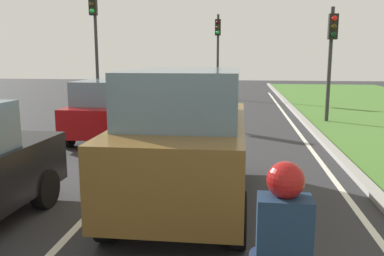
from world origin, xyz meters
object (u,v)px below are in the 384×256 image
Objects in this scene: rider_person at (283,233)px; traffic_light_near_right at (331,45)px; car_hatchback_far at (108,110)px; traffic_light_overhead_left at (95,30)px; car_suv_ahead at (186,137)px; traffic_light_far_median at (218,43)px.

traffic_light_near_right reaches higher than rider_person.
traffic_light_overhead_left is at bearing 113.68° from car_hatchback_far.
car_suv_ahead reaches higher than car_hatchback_far.
traffic_light_far_median reaches higher than traffic_light_near_right.
car_hatchback_far is 3.20× the size of rider_person.
rider_person is at bearing -103.08° from traffic_light_near_right.
traffic_light_near_right reaches higher than car_suv_ahead.
car_hatchback_far is at bearing 120.51° from car_suv_ahead.
traffic_light_near_right is at bearing -60.96° from traffic_light_far_median.
traffic_light_overhead_left reaches higher than traffic_light_near_right.
car_suv_ahead is at bearing -58.39° from car_hatchback_far.
car_hatchback_far is 9.79m from rider_person.
traffic_light_overhead_left is (-6.75, 14.67, 2.41)m from rider_person.
traffic_light_far_median is (-1.69, 20.88, 2.06)m from rider_person.
traffic_light_near_right is (4.14, 8.98, 1.70)m from car_suv_ahead.
traffic_light_far_median reaches higher than car_hatchback_far.
traffic_light_far_median is (5.06, 6.22, -0.35)m from traffic_light_overhead_left.
car_suv_ahead is 0.86× the size of traffic_light_overhead_left.
traffic_light_overhead_left reaches higher than traffic_light_far_median.
car_suv_ahead is at bearing -88.44° from traffic_light_far_median.
car_suv_ahead is 10.03m from traffic_light_near_right.
traffic_light_near_right is at bearing 65.08° from car_suv_ahead.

